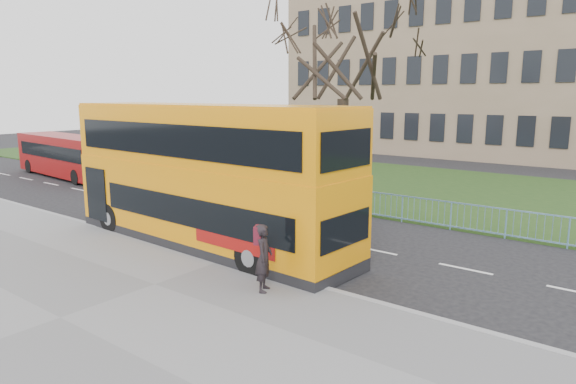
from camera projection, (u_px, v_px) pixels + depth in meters
name	position (u px, v px, depth m)	size (l,w,h in m)	color
ground	(257.00, 252.00, 16.85)	(120.00, 120.00, 0.00)	black
pavement	(60.00, 320.00, 11.60)	(80.00, 10.50, 0.12)	slate
kerb	(224.00, 262.00, 15.63)	(80.00, 0.20, 0.14)	gray
grass_verge	(430.00, 189.00, 27.94)	(80.00, 15.40, 0.08)	#1A3714
guard_railing	(359.00, 202.00, 21.87)	(40.00, 0.12, 1.10)	#72A3CB
bare_tree	(343.00, 80.00, 25.34)	(7.99, 7.99, 11.41)	black
civic_building	(473.00, 73.00, 45.72)	(30.00, 15.00, 14.00)	#79654D
yellow_bus	(205.00, 173.00, 17.07)	(11.33, 3.12, 4.71)	orange
red_bus	(68.00, 155.00, 31.87)	(9.92, 3.05, 2.57)	maroon
pedestrian	(264.00, 258.00, 13.02)	(0.64, 0.42, 1.76)	black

